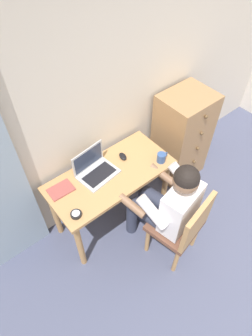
% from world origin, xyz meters
% --- Properties ---
extents(wall_back, '(4.80, 0.05, 2.50)m').
position_xyz_m(wall_back, '(0.00, 2.20, 1.25)').
color(wall_back, beige).
rests_on(wall_back, ground_plane).
extents(desk, '(1.16, 0.55, 0.73)m').
position_xyz_m(desk, '(-0.52, 1.86, 0.61)').
color(desk, tan).
rests_on(desk, ground_plane).
extents(dresser, '(0.53, 0.48, 1.07)m').
position_xyz_m(dresser, '(0.51, 1.92, 0.54)').
color(dresser, '#9E754C').
rests_on(dresser, ground_plane).
extents(chair, '(0.49, 0.47, 0.88)m').
position_xyz_m(chair, '(-0.28, 1.15, 0.49)').
color(chair, brown).
rests_on(chair, ground_plane).
extents(person_seated, '(0.60, 0.64, 1.20)m').
position_xyz_m(person_seated, '(-0.31, 1.33, 0.68)').
color(person_seated, '#33384C').
rests_on(person_seated, ground_plane).
extents(laptop, '(0.37, 0.29, 0.24)m').
position_xyz_m(laptop, '(-0.61, 1.95, 0.78)').
color(laptop, '#B7BABF').
rests_on(laptop, desk).
extents(computer_mouse, '(0.08, 0.11, 0.03)m').
position_xyz_m(computer_mouse, '(-0.30, 1.94, 0.75)').
color(computer_mouse, black).
rests_on(computer_mouse, desk).
extents(desk_clock, '(0.09, 0.09, 0.03)m').
position_xyz_m(desk_clock, '(-0.99, 1.69, 0.75)').
color(desk_clock, black).
rests_on(desk_clock, desk).
extents(notebook_pad, '(0.21, 0.16, 0.01)m').
position_xyz_m(notebook_pad, '(-0.95, 1.98, 0.74)').
color(notebook_pad, '#994742').
rests_on(notebook_pad, desk).
extents(coffee_mug, '(0.12, 0.08, 0.09)m').
position_xyz_m(coffee_mug, '(-0.05, 1.68, 0.78)').
color(coffee_mug, '#33518C').
rests_on(coffee_mug, desk).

